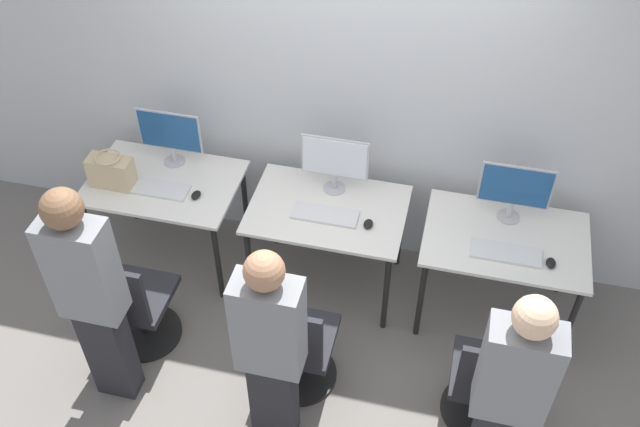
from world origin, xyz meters
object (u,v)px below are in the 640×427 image
at_px(mouse_right, 551,263).
at_px(person_right, 509,394).
at_px(office_chair_right, 487,387).
at_px(mouse_center, 368,224).
at_px(handbag, 111,171).
at_px(monitor_center, 335,161).
at_px(keyboard_left, 157,189).
at_px(person_left, 91,293).
at_px(person_center, 270,348).
at_px(office_chair_left, 135,308).
at_px(keyboard_center, 325,215).
at_px(office_chair_center, 297,350).
at_px(mouse_left, 196,195).
at_px(keyboard_right, 506,253).
at_px(monitor_left, 170,134).
at_px(monitor_right, 515,189).

xyz_separation_m(mouse_right, person_right, (-0.22, -1.06, 0.10)).
distance_m(mouse_right, office_chair_right, 0.85).
bearing_deg(mouse_center, handbag, -179.75).
xyz_separation_m(mouse_right, handbag, (-2.93, 0.07, 0.10)).
xyz_separation_m(monitor_center, handbag, (-1.48, -0.31, -0.13)).
relative_size(keyboard_left, person_left, 0.26).
relative_size(person_center, handbag, 5.20).
bearing_deg(person_right, keyboard_left, 154.43).
bearing_deg(person_right, office_chair_left, 169.46).
height_order(office_chair_left, monitor_center, monitor_center).
bearing_deg(keyboard_center, office_chair_center, -89.05).
xyz_separation_m(person_left, handbag, (-0.40, 1.07, -0.07)).
bearing_deg(person_left, person_right, -1.61).
distance_m(keyboard_left, office_chair_right, 2.50).
bearing_deg(keyboard_center, monitor_center, 90.00).
relative_size(mouse_left, office_chair_left, 0.10).
relative_size(person_left, keyboard_right, 3.83).
bearing_deg(keyboard_left, office_chair_right, -18.44).
bearing_deg(office_chair_left, person_left, -88.53).
xyz_separation_m(monitor_left, monitor_right, (2.34, -0.02, 0.00)).
xyz_separation_m(keyboard_center, office_chair_center, (0.01, -0.81, -0.40)).
bearing_deg(office_chair_center, keyboard_left, 146.37).
bearing_deg(office_chair_center, keyboard_right, 32.36).
xyz_separation_m(office_chair_left, mouse_right, (2.53, 0.63, 0.40)).
bearing_deg(keyboard_center, handbag, -178.69).
distance_m(mouse_center, person_center, 1.19).
height_order(person_left, keyboard_right, person_left).
relative_size(mouse_left, monitor_center, 0.20).
relative_size(monitor_left, office_chair_right, 0.52).
bearing_deg(handbag, monitor_left, 46.23).
height_order(keyboard_left, person_left, person_left).
distance_m(office_chair_left, person_center, 1.26).
relative_size(keyboard_left, person_right, 0.28).
relative_size(monitor_center, mouse_right, 5.05).
distance_m(monitor_center, keyboard_right, 1.24).
relative_size(keyboard_left, handbag, 1.46).
bearing_deg(office_chair_right, monitor_left, 154.99).
relative_size(mouse_left, mouse_right, 1.00).
bearing_deg(monitor_center, office_chair_left, -137.25).
xyz_separation_m(keyboard_center, mouse_center, (0.29, -0.03, 0.01)).
distance_m(office_chair_center, keyboard_right, 1.43).
relative_size(mouse_left, mouse_center, 1.00).
height_order(keyboard_left, mouse_left, mouse_left).
xyz_separation_m(keyboard_left, mouse_left, (0.28, -0.00, 0.01)).
bearing_deg(keyboard_left, person_right, -25.57).
height_order(monitor_left, office_chair_left, monitor_left).
xyz_separation_m(monitor_center, monitor_right, (1.17, -0.01, 0.00)).
distance_m(mouse_left, mouse_center, 1.18).
relative_size(keyboard_center, mouse_center, 4.86).
bearing_deg(keyboard_left, keyboard_right, -1.33).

